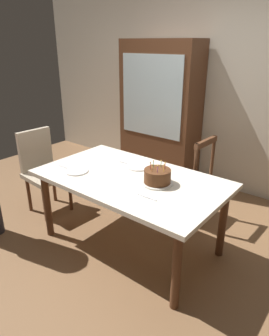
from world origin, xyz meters
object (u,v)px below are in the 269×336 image
at_px(china_cabinet, 160,112).
at_px(dining_table, 130,185).
at_px(birthday_cake, 157,177).
at_px(plate_far_side, 138,167).
at_px(chair_spindle_back, 189,179).
at_px(chair_upholstered, 42,167).
at_px(plate_near_celebrant, 77,171).

bearing_deg(china_cabinet, dining_table, -64.35).
height_order(birthday_cake, plate_far_side, birthday_cake).
xyz_separation_m(birthday_cake, chair_spindle_back, (-0.11, 0.78, -0.33)).
bearing_deg(dining_table, birthday_cake, 8.14).
distance_m(birthday_cake, chair_spindle_back, 0.85).
bearing_deg(dining_table, plate_far_side, 110.89).
height_order(birthday_cake, chair_spindle_back, chair_spindle_back).
xyz_separation_m(plate_far_side, china_cabinet, (-0.66, 1.33, 0.22)).
xyz_separation_m(chair_spindle_back, china_cabinet, (-0.91, 0.74, 0.49)).
relative_size(dining_table, chair_upholstered, 1.80).
bearing_deg(plate_far_side, chair_spindle_back, 67.49).
relative_size(chair_spindle_back, china_cabinet, 0.50).
distance_m(chair_spindle_back, china_cabinet, 1.27).
bearing_deg(chair_upholstered, chair_spindle_back, 32.59).
bearing_deg(dining_table, chair_upholstered, -176.28).
height_order(birthday_cake, plate_near_celebrant, birthday_cake).
height_order(dining_table, china_cabinet, china_cabinet).
bearing_deg(chair_spindle_back, plate_far_side, -112.51).
bearing_deg(plate_far_side, chair_upholstered, -165.25).
relative_size(plate_far_side, chair_spindle_back, 0.23).
relative_size(dining_table, china_cabinet, 0.90).
relative_size(dining_table, birthday_cake, 6.11).
bearing_deg(dining_table, plate_near_celebrant, -154.53).
bearing_deg(plate_near_celebrant, chair_spindle_back, 58.79).
xyz_separation_m(dining_table, plate_far_side, (-0.09, 0.22, 0.09)).
distance_m(chair_spindle_back, chair_upholstered, 1.67).
bearing_deg(chair_upholstered, plate_far_side, 14.75).
relative_size(dining_table, chair_spindle_back, 1.80).
distance_m(dining_table, chair_upholstered, 1.25).
bearing_deg(plate_far_side, plate_near_celebrant, -130.66).
height_order(plate_near_celebrant, plate_far_side, same).
relative_size(chair_upholstered, china_cabinet, 0.50).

